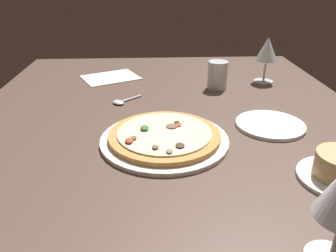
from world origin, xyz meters
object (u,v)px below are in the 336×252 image
(wine_glass_far, at_px, (267,50))
(spoon, at_px, (122,101))
(pizza_main, at_px, (164,137))
(side_plate, at_px, (270,125))
(paper_menu, at_px, (111,77))
(water_glass, at_px, (217,77))

(wine_glass_far, height_order, spoon, wine_glass_far)
(pizza_main, distance_m, side_plate, 0.28)
(wine_glass_far, bearing_deg, side_plate, -14.76)
(wine_glass_far, distance_m, spoon, 0.53)
(side_plate, relative_size, paper_menu, 0.92)
(water_glass, bearing_deg, spoon, -69.17)
(wine_glass_far, height_order, side_plate, wine_glass_far)
(side_plate, relative_size, spoon, 1.90)
(water_glass, relative_size, spoon, 1.00)
(water_glass, bearing_deg, paper_menu, -110.00)
(water_glass, height_order, paper_menu, water_glass)
(wine_glass_far, xyz_separation_m, spoon, (0.18, -0.49, -0.11))
(pizza_main, xyz_separation_m, side_plate, (-0.07, 0.27, -0.01))
(wine_glass_far, bearing_deg, spoon, -69.88)
(pizza_main, xyz_separation_m, paper_menu, (-0.50, -0.18, -0.01))
(wine_glass_far, relative_size, paper_menu, 0.82)
(pizza_main, bearing_deg, paper_menu, -160.58)
(water_glass, height_order, side_plate, water_glass)
(wine_glass_far, bearing_deg, pizza_main, -40.57)
(water_glass, bearing_deg, pizza_main, -27.27)
(pizza_main, relative_size, side_plate, 1.71)
(pizza_main, bearing_deg, spoon, -154.89)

